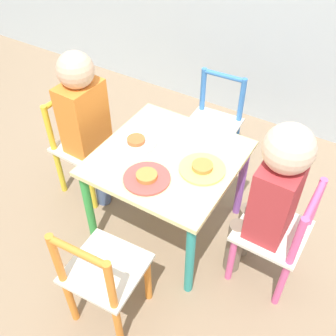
{
  "coord_description": "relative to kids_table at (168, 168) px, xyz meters",
  "views": [
    {
      "loc": [
        0.62,
        -1.03,
        1.5
      ],
      "look_at": [
        0.0,
        0.0,
        0.37
      ],
      "focal_mm": 42.0,
      "sensor_mm": 36.0,
      "label": 1
    }
  ],
  "objects": [
    {
      "name": "kids_table",
      "position": [
        0.0,
        0.0,
        0.0
      ],
      "size": [
        0.56,
        0.56,
        0.44
      ],
      "color": "beige",
      "rests_on": "ground_plane"
    },
    {
      "name": "plate_right",
      "position": [
        0.16,
        0.0,
        0.08
      ],
      "size": [
        0.18,
        0.18,
        0.03
      ],
      "color": "#EADB66",
      "rests_on": "kids_table"
    },
    {
      "name": "child_left",
      "position": [
        -0.44,
        0.02,
        0.09
      ],
      "size": [
        0.22,
        0.21,
        0.77
      ],
      "rotation": [
        0.0,
        0.0,
        1.53
      ],
      "color": "#4C608E",
      "rests_on": "ground_plane"
    },
    {
      "name": "chair_pink",
      "position": [
        0.5,
        -0.01,
        -0.11
      ],
      "size": [
        0.26,
        0.26,
        0.53
      ],
      "rotation": [
        0.0,
        0.0,
        -1.59
      ],
      "color": "silver",
      "rests_on": "ground_plane"
    },
    {
      "name": "ground_plane",
      "position": [
        0.0,
        0.0,
        -0.37
      ],
      "size": [
        6.0,
        6.0,
        0.0
      ],
      "primitive_type": "plane",
      "color": "#8C755B"
    },
    {
      "name": "child_right",
      "position": [
        0.44,
        -0.01,
        0.1
      ],
      "size": [
        0.22,
        0.2,
        0.77
      ],
      "rotation": [
        0.0,
        0.0,
        -1.59
      ],
      "color": "#7A6B5B",
      "rests_on": "ground_plane"
    },
    {
      "name": "plate_front",
      "position": [
        -0.0,
        -0.16,
        0.08
      ],
      "size": [
        0.18,
        0.18,
        0.03
      ],
      "color": "#E54C47",
      "rests_on": "kids_table"
    },
    {
      "name": "plate_left",
      "position": [
        -0.16,
        0.0,
        0.08
      ],
      "size": [
        0.17,
        0.17,
        0.03
      ],
      "color": "white",
      "rests_on": "kids_table"
    },
    {
      "name": "chair_blue",
      "position": [
        -0.03,
        0.5,
        -0.11
      ],
      "size": [
        0.27,
        0.27,
        0.53
      ],
      "rotation": [
        0.0,
        0.0,
        0.05
      ],
      "color": "silver",
      "rests_on": "ground_plane"
    },
    {
      "name": "chair_yellow",
      "position": [
        -0.5,
        0.02,
        -0.11
      ],
      "size": [
        0.27,
        0.27,
        0.53
      ],
      "rotation": [
        0.0,
        0.0,
        1.53
      ],
      "color": "silver",
      "rests_on": "ground_plane"
    },
    {
      "name": "chair_orange",
      "position": [
        0.03,
        -0.5,
        -0.11
      ],
      "size": [
        0.28,
        0.28,
        0.53
      ],
      "rotation": [
        0.0,
        0.0,
        -3.08
      ],
      "color": "silver",
      "rests_on": "ground_plane"
    }
  ]
}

